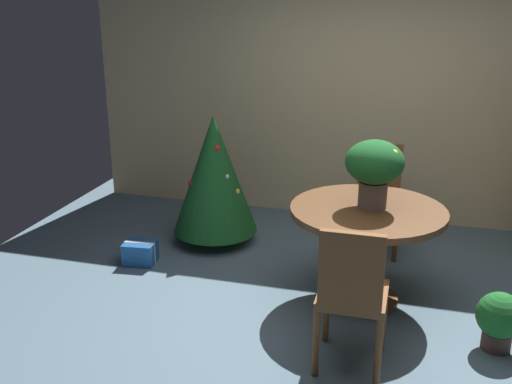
{
  "coord_description": "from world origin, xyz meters",
  "views": [
    {
      "loc": [
        0.41,
        -3.82,
        2.27
      ],
      "look_at": [
        -0.68,
        0.11,
        0.89
      ],
      "focal_mm": 41.6,
      "sensor_mm": 36.0,
      "label": 1
    }
  ],
  "objects_px": {
    "flower_vase": "(375,166)",
    "wooden_chair_far": "(378,192)",
    "wooden_chair_near": "(352,291)",
    "round_dining_table": "(366,236)",
    "holiday_tree": "(214,174)",
    "gift_box_blue": "(140,253)",
    "potted_plant": "(499,319)"
  },
  "relations": [
    {
      "from": "flower_vase",
      "to": "wooden_chair_far",
      "type": "relative_size",
      "value": 0.51
    },
    {
      "from": "flower_vase",
      "to": "wooden_chair_far",
      "type": "height_order",
      "value": "flower_vase"
    },
    {
      "from": "wooden_chair_far",
      "to": "wooden_chair_near",
      "type": "distance_m",
      "value": 1.94
    },
    {
      "from": "round_dining_table",
      "to": "flower_vase",
      "type": "distance_m",
      "value": 0.54
    },
    {
      "from": "holiday_tree",
      "to": "gift_box_blue",
      "type": "height_order",
      "value": "holiday_tree"
    },
    {
      "from": "flower_vase",
      "to": "wooden_chair_near",
      "type": "relative_size",
      "value": 0.51
    },
    {
      "from": "holiday_tree",
      "to": "potted_plant",
      "type": "distance_m",
      "value": 2.72
    },
    {
      "from": "wooden_chair_far",
      "to": "wooden_chair_near",
      "type": "bearing_deg",
      "value": -90.0
    },
    {
      "from": "round_dining_table",
      "to": "wooden_chair_near",
      "type": "xyz_separation_m",
      "value": [
        0.0,
        -0.91,
        0.01
      ]
    },
    {
      "from": "round_dining_table",
      "to": "flower_vase",
      "type": "bearing_deg",
      "value": 53.02
    },
    {
      "from": "flower_vase",
      "to": "wooden_chair_far",
      "type": "distance_m",
      "value": 1.13
    },
    {
      "from": "flower_vase",
      "to": "holiday_tree",
      "type": "relative_size",
      "value": 0.41
    },
    {
      "from": "round_dining_table",
      "to": "wooden_chair_far",
      "type": "distance_m",
      "value": 1.03
    },
    {
      "from": "wooden_chair_near",
      "to": "gift_box_blue",
      "type": "relative_size",
      "value": 3.37
    },
    {
      "from": "flower_vase",
      "to": "potted_plant",
      "type": "bearing_deg",
      "value": -26.4
    },
    {
      "from": "potted_plant",
      "to": "round_dining_table",
      "type": "bearing_deg",
      "value": 155.83
    },
    {
      "from": "wooden_chair_far",
      "to": "wooden_chair_near",
      "type": "relative_size",
      "value": 1.0
    },
    {
      "from": "flower_vase",
      "to": "gift_box_blue",
      "type": "xyz_separation_m",
      "value": [
        -1.98,
        0.12,
        -0.98
      ]
    },
    {
      "from": "round_dining_table",
      "to": "gift_box_blue",
      "type": "height_order",
      "value": "round_dining_table"
    },
    {
      "from": "round_dining_table",
      "to": "potted_plant",
      "type": "relative_size",
      "value": 2.84
    },
    {
      "from": "wooden_chair_near",
      "to": "potted_plant",
      "type": "height_order",
      "value": "wooden_chair_near"
    },
    {
      "from": "wooden_chair_far",
      "to": "gift_box_blue",
      "type": "bearing_deg",
      "value": -155.9
    },
    {
      "from": "round_dining_table",
      "to": "wooden_chair_far",
      "type": "bearing_deg",
      "value": 90.0
    },
    {
      "from": "wooden_chair_near",
      "to": "potted_plant",
      "type": "bearing_deg",
      "value": 28.14
    },
    {
      "from": "holiday_tree",
      "to": "round_dining_table",
      "type": "bearing_deg",
      "value": -27.98
    },
    {
      "from": "holiday_tree",
      "to": "potted_plant",
      "type": "bearing_deg",
      "value": -26.54
    },
    {
      "from": "round_dining_table",
      "to": "holiday_tree",
      "type": "distance_m",
      "value": 1.68
    },
    {
      "from": "gift_box_blue",
      "to": "potted_plant",
      "type": "xyz_separation_m",
      "value": [
        2.88,
        -0.57,
        0.13
      ]
    },
    {
      "from": "gift_box_blue",
      "to": "holiday_tree",
      "type": "bearing_deg",
      "value": 52.64
    },
    {
      "from": "potted_plant",
      "to": "holiday_tree",
      "type": "bearing_deg",
      "value": 153.46
    },
    {
      "from": "wooden_chair_near",
      "to": "gift_box_blue",
      "type": "xyz_separation_m",
      "value": [
        -1.96,
        1.07,
        -0.45
      ]
    },
    {
      "from": "potted_plant",
      "to": "gift_box_blue",
      "type": "bearing_deg",
      "value": 168.82
    }
  ]
}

